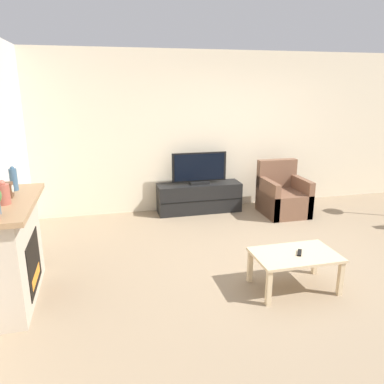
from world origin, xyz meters
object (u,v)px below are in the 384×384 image
(mantel_clock, at_px, (9,190))
(coffee_table, at_px, (295,258))
(tv_stand, at_px, (199,198))
(armchair, at_px, (282,197))
(remote, at_px, (300,253))
(mantel_vase_centre_left, at_px, (3,193))
(tv, at_px, (199,169))
(mantel_vase_right, at_px, (14,179))
(fireplace, at_px, (12,251))

(mantel_clock, xyz_separation_m, coffee_table, (2.85, -0.63, -0.78))
(tv_stand, height_order, coffee_table, tv_stand)
(armchair, xyz_separation_m, remote, (-0.99, -2.31, 0.13))
(tv_stand, bearing_deg, mantel_vase_centre_left, -137.09)
(tv_stand, relative_size, tv, 1.52)
(mantel_clock, relative_size, remote, 1.01)
(tv_stand, bearing_deg, remote, -82.27)
(mantel_vase_right, xyz_separation_m, remote, (2.89, -0.90, -0.76))
(tv, height_order, coffee_table, tv)
(fireplace, xyz_separation_m, armchair, (3.90, 1.81, -0.25))
(mantel_vase_centre_left, relative_size, coffee_table, 0.26)
(tv, xyz_separation_m, remote, (0.37, -2.75, -0.34))
(fireplace, xyz_separation_m, remote, (2.91, -0.50, -0.12))
(coffee_table, bearing_deg, mantel_vase_centre_left, 172.11)
(mantel_vase_centre_left, height_order, mantel_vase_right, mantel_vase_right)
(mantel_vase_right, bearing_deg, tv_stand, 36.26)
(mantel_clock, distance_m, armchair, 4.31)
(tv_stand, height_order, remote, tv_stand)
(mantel_vase_centre_left, bearing_deg, remote, -7.98)
(mantel_vase_centre_left, height_order, coffee_table, mantel_vase_centre_left)
(tv_stand, distance_m, armchair, 1.43)
(mantel_vase_right, relative_size, tv_stand, 0.18)
(fireplace, xyz_separation_m, mantel_vase_centre_left, (0.02, -0.10, 0.62))
(mantel_clock, height_order, tv, mantel_clock)
(mantel_clock, bearing_deg, mantel_vase_centre_left, -90.19)
(mantel_vase_centre_left, relative_size, mantel_vase_right, 0.89)
(mantel_clock, bearing_deg, tv, 39.95)
(tv, distance_m, remote, 2.79)
(tv, relative_size, coffee_table, 1.06)
(fireplace, bearing_deg, mantel_clock, 82.44)
(fireplace, xyz_separation_m, mantel_vase_right, (0.02, 0.40, 0.64))
(mantel_vase_centre_left, relative_size, armchair, 0.26)
(mantel_vase_centre_left, height_order, mantel_clock, mantel_vase_centre_left)
(fireplace, bearing_deg, coffee_table, -9.77)
(mantel_clock, height_order, remote, mantel_clock)
(mantel_vase_centre_left, height_order, tv_stand, mantel_vase_centre_left)
(armchair, bearing_deg, tv, 162.45)
(armchair, relative_size, remote, 6.02)
(mantel_vase_centre_left, relative_size, remote, 1.58)
(fireplace, xyz_separation_m, tv_stand, (2.54, 2.24, -0.29))
(tv_stand, height_order, tv, tv)
(remote, bearing_deg, tv, 130.11)
(mantel_vase_right, bearing_deg, remote, -17.28)
(tv_stand, bearing_deg, tv, -90.00)
(tv_stand, xyz_separation_m, remote, (0.37, -2.75, 0.17))
(fireplace, height_order, tv, fireplace)
(armchair, bearing_deg, remote, -113.12)
(mantel_vase_right, bearing_deg, mantel_clock, -89.83)
(fireplace, distance_m, coffee_table, 2.91)
(fireplace, xyz_separation_m, tv, (2.54, 2.24, 0.22))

